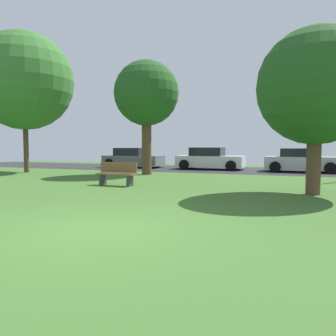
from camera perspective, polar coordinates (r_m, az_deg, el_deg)
The scene contains 9 objects.
ground_plane at distance 6.38m, azimuth -11.80°, elevation -10.34°, with size 44.00×44.00×0.00m, color #3D6628.
road_strip at distance 21.52m, azimuth 11.87°, elevation -0.34°, with size 44.00×6.40×0.01m, color #28282B.
oak_tree_center at distance 21.22m, azimuth -23.45°, elevation 13.50°, with size 5.54×5.54×8.00m.
birch_tree_lone at distance 18.09m, azimuth -3.73°, elevation 12.53°, with size 3.44×3.44×6.06m.
oak_tree_left at distance 11.61m, azimuth 24.02°, elevation 12.59°, with size 3.64×3.64×5.22m.
parked_car_grey at distance 23.79m, azimuth -6.05°, elevation 1.64°, with size 4.16×2.03×1.39m.
parked_car_white at distance 21.98m, azimuth 7.17°, elevation 1.50°, with size 4.31×2.08×1.43m.
parked_car_silver at distance 21.08m, azimuth 21.86°, elevation 1.12°, with size 4.13×2.02×1.39m.
park_bench at distance 13.11m, azimuth -8.75°, elevation -0.95°, with size 1.60×0.45×0.90m.
Camera 1 is at (3.36, -5.20, 1.56)m, focal length 35.54 mm.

